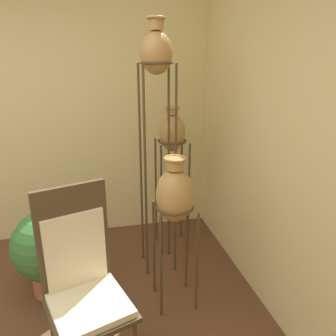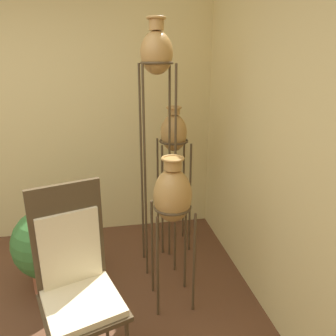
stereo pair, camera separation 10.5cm
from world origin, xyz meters
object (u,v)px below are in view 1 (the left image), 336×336
(vase_stand_medium, at_px, (172,137))
(vase_stand_short, at_px, (175,197))
(potted_plant, at_px, (49,248))
(vase_stand_tall, at_px, (157,66))
(chair, at_px, (82,278))

(vase_stand_medium, xyz_separation_m, vase_stand_short, (-0.18, -0.82, -0.25))
(vase_stand_medium, xyz_separation_m, potted_plant, (-1.14, -0.48, -0.76))
(vase_stand_tall, height_order, potted_plant, vase_stand_tall)
(vase_stand_tall, distance_m, chair, 1.63)
(vase_stand_short, bearing_deg, vase_stand_medium, 77.75)
(vase_stand_tall, height_order, chair, vase_stand_tall)
(vase_stand_medium, bearing_deg, vase_stand_short, -102.25)
(potted_plant, bearing_deg, chair, -69.81)
(chair, bearing_deg, potted_plant, 91.68)
(vase_stand_tall, relative_size, vase_stand_medium, 1.50)
(vase_stand_medium, relative_size, chair, 1.21)
(vase_stand_medium, xyz_separation_m, chair, (-0.85, -1.28, -0.50))
(vase_stand_tall, relative_size, chair, 1.81)
(vase_stand_medium, bearing_deg, potted_plant, -157.38)
(vase_stand_tall, xyz_separation_m, potted_plant, (-0.94, -0.16, -1.40))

